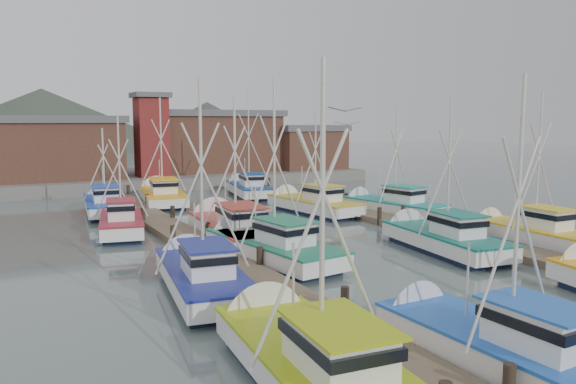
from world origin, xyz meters
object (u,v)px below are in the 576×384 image
boat_12 (161,195)px  boat_0 (491,345)px  lookout_tower (151,134)px  boat_8 (231,228)px  boat_4 (266,246)px

boat_12 → boat_0: bearing=-81.9°
lookout_tower → boat_8: (-2.39, -27.57, -4.87)m
boat_0 → boat_8: bearing=87.5°
lookout_tower → boat_0: size_ratio=0.97×
lookout_tower → boat_12: size_ratio=0.83×
boat_0 → boat_12: (0.37, 35.84, 0.00)m
lookout_tower → boat_4: 33.44m
boat_0 → boat_12: size_ratio=0.85×
lookout_tower → boat_0: bearing=-93.0°
boat_0 → boat_12: boat_12 is taller
boat_8 → boat_0: bearing=-86.0°
boat_12 → boat_8: bearing=-82.2°
lookout_tower → boat_12: 12.42m
lookout_tower → boat_12: bearing=-100.7°
boat_0 → lookout_tower: bearing=84.8°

